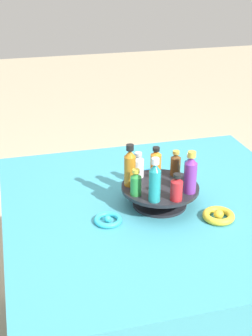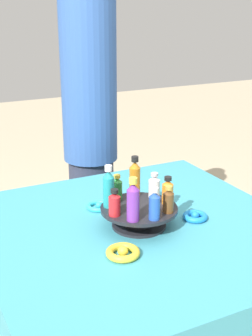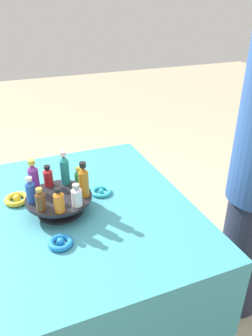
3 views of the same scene
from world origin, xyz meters
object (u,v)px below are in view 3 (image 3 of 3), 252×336
object	(u,v)px
bottle_brown	(40,200)
ribbon_bow_blue	(61,243)
bottle_purple	(34,178)
bottle_green	(79,178)
display_stand	(59,202)
bottle_orange	(59,201)
bottle_red	(48,176)
bottle_amber	(84,181)
ribbon_bow_gold	(17,199)
bottle_teal	(65,169)
bottle_blue	(31,191)
ribbon_bow_teal	(101,192)
bottle_clear	(77,196)

from	to	relation	value
bottle_brown	ribbon_bow_blue	size ratio (longest dim) A/B	1.04
bottle_purple	bottle_green	size ratio (longest dim) A/B	1.60
bottle_brown	display_stand	bearing A→B (deg)	40.79
bottle_orange	bottle_red	bearing A→B (deg)	90.79
display_stand	bottle_amber	world-z (taller)	bottle_amber
ribbon_bow_gold	ribbon_bow_blue	world-z (taller)	ribbon_bow_gold
bottle_red	bottle_brown	xyz separation A→B (m)	(-0.06, -0.17, 0.00)
bottle_green	bottle_teal	bearing A→B (deg)	130.79
bottle_blue	bottle_brown	xyz separation A→B (m)	(0.03, -0.07, -0.01)
display_stand	bottle_blue	xyz separation A→B (m)	(-0.11, -0.00, 0.08)
bottle_purple	ribbon_bow_teal	distance (m)	0.32
bottle_red	bottle_orange	size ratio (longest dim) A/B	0.92
bottle_orange	bottle_brown	bearing A→B (deg)	150.79
bottle_purple	ribbon_bow_gold	bearing A→B (deg)	135.96
bottle_teal	bottle_clear	world-z (taller)	bottle_teal
bottle_teal	bottle_green	bearing A→B (deg)	-49.21
bottle_brown	ribbon_bow_teal	world-z (taller)	bottle_brown
bottle_teal	bottle_orange	world-z (taller)	bottle_teal
bottle_clear	ribbon_bow_gold	xyz separation A→B (m)	(-0.22, 0.24, -0.11)
bottle_purple	ribbon_bow_teal	world-z (taller)	bottle_purple
bottle_orange	ribbon_bow_teal	size ratio (longest dim) A/B	1.09
display_stand	bottle_clear	distance (m)	0.13
bottle_blue	bottle_amber	world-z (taller)	bottle_amber
bottle_teal	bottle_purple	size ratio (longest dim) A/B	1.02
bottle_orange	bottle_green	size ratio (longest dim) A/B	1.08
bottle_teal	bottle_purple	distance (m)	0.14
bottle_orange	bottle_amber	xyz separation A→B (m)	(0.12, 0.07, 0.02)
ribbon_bow_gold	bottle_teal	bearing A→B (deg)	-13.24
display_stand	bottle_purple	world-z (taller)	bottle_purple
bottle_red	bottle_clear	size ratio (longest dim) A/B	0.99
bottle_clear	bottle_green	xyz separation A→B (m)	(0.05, 0.13, -0.00)
bottle_amber	ribbon_bow_gold	bearing A→B (deg)	145.74
bottle_amber	ribbon_bow_blue	world-z (taller)	bottle_amber
bottle_teal	bottle_amber	world-z (taller)	same
bottle_amber	bottle_green	bearing A→B (deg)	90.79
bottle_teal	bottle_green	xyz separation A→B (m)	(0.05, -0.06, -0.03)
display_stand	bottle_teal	size ratio (longest dim) A/B	1.78
bottle_purple	ribbon_bow_teal	bearing A→B (deg)	0.09
bottle_teal	bottle_brown	size ratio (longest dim) A/B	1.61
bottle_teal	bottle_orange	xyz separation A→B (m)	(-0.07, -0.20, -0.02)
bottle_amber	ribbon_bow_blue	bearing A→B (deg)	-129.33
ribbon_bow_gold	ribbon_bow_blue	bearing A→B (deg)	-71.65
ribbon_bow_teal	ribbon_bow_blue	distance (m)	0.37
bottle_orange	ribbon_bow_teal	bearing A→B (deg)	37.99
bottle_blue	bottle_brown	distance (m)	0.07
bottle_purple	ribbon_bow_blue	xyz separation A→B (m)	(0.04, -0.28, -0.13)
bottle_brown	bottle_green	world-z (taller)	bottle_brown
bottle_teal	bottle_orange	distance (m)	0.21
bottle_teal	ribbon_bow_blue	size ratio (longest dim) A/B	1.68
bottle_blue	ribbon_bow_blue	size ratio (longest dim) A/B	1.22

